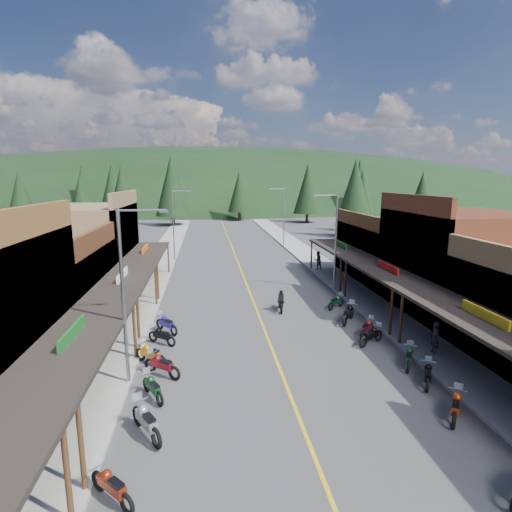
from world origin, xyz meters
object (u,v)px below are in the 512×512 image
object	(u,v)px
bike_west_6	(151,353)
pedestrian_east_b	(318,260)
streetlight_2	(334,238)
pine_5	(359,184)
pine_4	(308,188)
pedestrian_east_a	(435,337)
bike_west_5	(162,364)
bike_west_8	(166,323)
pine_6	(422,191)
streetlight_0	(126,290)
pine_0	(20,193)
bike_west_3	(146,420)
rider_on_bike	(281,302)
pine_3	(239,191)
bike_west_4	(153,387)
shop_east_3	(393,252)
bike_west_7	(162,335)
pine_11	(355,192)
bike_west_2	(112,485)
pine_9	(362,195)
pine_10	(122,193)
streetlight_3	(283,214)
bike_east_9	(336,301)
pine_2	(172,185)
bike_east_6	(371,335)
shop_west_3	(83,248)
bike_east_3	(456,405)
pine_7	(83,187)
streetlight_1	(175,222)
pine_8	(82,201)
bike_east_4	(428,374)
pine_1	(112,188)
bike_east_8	(348,313)

from	to	relation	value
bike_west_6	pedestrian_east_b	world-z (taller)	pedestrian_east_b
streetlight_2	pine_5	size ratio (longest dim) A/B	0.57
pine_4	pedestrian_east_a	world-z (taller)	pine_4
bike_west_5	bike_west_8	bearing A→B (deg)	41.11
pine_6	streetlight_0	bearing A→B (deg)	-127.11
pine_0	bike_west_5	distance (m)	75.88
bike_west_3	rider_on_bike	size ratio (longest dim) A/B	1.11
pine_3	bike_west_4	world-z (taller)	pine_3
shop_east_3	pedestrian_east_b	size ratio (longest dim) A/B	5.74
streetlight_2	bike_west_7	world-z (taller)	streetlight_2
shop_east_3	streetlight_2	distance (m)	7.80
pine_4	pine_11	size ratio (longest dim) A/B	1.01
pine_3	bike_west_4	distance (m)	74.27
pine_3	pedestrian_east_b	bearing A→B (deg)	-85.82
bike_west_3	bike_west_5	xyz separation A→B (m)	(0.08, 4.52, -0.05)
bike_west_2	bike_west_6	bearing A→B (deg)	44.90
pine_9	pedestrian_east_a	world-z (taller)	pine_9
pine_10	streetlight_3	bearing A→B (deg)	-38.71
pine_10	bike_west_2	world-z (taller)	pine_10
bike_west_2	bike_east_9	xyz separation A→B (m)	(12.02, 16.22, -0.03)
pine_2	pedestrian_east_a	world-z (taller)	pine_2
pedestrian_east_a	bike_east_6	bearing A→B (deg)	-119.76
pine_5	bike_west_3	world-z (taller)	pine_5
shop_west_3	bike_east_3	distance (m)	29.47
bike_east_6	pine_7	bearing A→B (deg)	173.23
streetlight_0	pine_10	xyz separation A→B (m)	(-11.05, 56.00, 2.32)
streetlight_0	streetlight_2	size ratio (longest dim) A/B	1.00
shop_east_3	streetlight_1	size ratio (longest dim) A/B	1.36
pine_5	pine_6	distance (m)	14.50
streetlight_0	pine_6	xyz separation A→B (m)	(52.95, 70.00, 2.02)
shop_east_3	streetlight_2	bearing A→B (deg)	-154.12
bike_east_9	bike_west_6	bearing A→B (deg)	-98.10
bike_west_4	pine_2	bearing A→B (deg)	64.17
pine_8	bike_east_4	world-z (taller)	pine_8
bike_west_8	bike_east_4	xyz separation A→B (m)	(12.32, -7.87, -0.05)
shop_west_3	streetlight_2	bearing A→B (deg)	-9.04
pine_0	pedestrian_east_a	bearing A→B (deg)	-54.13
streetlight_3	bike_west_7	world-z (taller)	streetlight_3
streetlight_2	bike_east_3	distance (m)	18.75
pine_1	bike_west_8	bearing A→B (deg)	-75.52
shop_east_3	bike_east_3	bearing A→B (deg)	-109.67
streetlight_2	bike_east_8	xyz separation A→B (m)	(-1.35, -7.55, -3.80)
streetlight_1	bike_west_5	world-z (taller)	streetlight_1
pine_1	bike_west_2	distance (m)	85.02
pine_4	bike_east_4	world-z (taller)	pine_4
rider_on_bike	bike_west_6	bearing A→B (deg)	-131.51
pine_1	bike_west_7	bearing A→B (deg)	-75.95
pine_7	pine_8	world-z (taller)	pine_7
bike_west_4	bike_east_3	distance (m)	12.22
bike_east_4	bike_west_7	bearing A→B (deg)	-176.02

